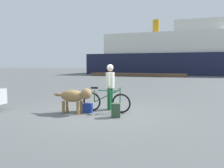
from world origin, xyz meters
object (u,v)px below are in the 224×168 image
object	(u,v)px
dog	(75,96)
backpack	(116,110)
person_cyclist	(110,83)
handbag_pannier	(88,108)
bicycle	(106,101)
sailboat_moored	(214,72)
ferry_boat	(178,55)

from	to	relation	value
dog	backpack	distance (m)	1.53
person_cyclist	handbag_pannier	size ratio (longest dim) A/B	5.20
bicycle	person_cyclist	distance (m)	0.76
dog	backpack	size ratio (longest dim) A/B	3.18
person_cyclist	sailboat_moored	xyz separation A→B (m)	(7.58, 26.78, -0.51)
ferry_boat	sailboat_moored	size ratio (longest dim) A/B	3.72
dog	handbag_pannier	bearing A→B (deg)	31.94
bicycle	backpack	world-z (taller)	bicycle
person_cyclist	backpack	xyz separation A→B (m)	(0.52, -1.02, -0.77)
ferry_boat	handbag_pannier	bearing A→B (deg)	-95.63
person_cyclist	bicycle	bearing A→B (deg)	-93.60
bicycle	handbag_pannier	bearing A→B (deg)	-154.29
bicycle	sailboat_moored	distance (m)	28.24
dog	sailboat_moored	world-z (taller)	sailboat_moored
handbag_pannier	sailboat_moored	bearing A→B (deg)	73.43
person_cyclist	dog	bearing A→B (deg)	-136.20
handbag_pannier	sailboat_moored	distance (m)	28.66
backpack	sailboat_moored	world-z (taller)	sailboat_moored
backpack	handbag_pannier	world-z (taller)	backpack
dog	handbag_pannier	xyz separation A→B (m)	(0.37, 0.23, -0.43)
backpack	person_cyclist	bearing A→B (deg)	116.94
backpack	handbag_pannier	distance (m)	1.16
bicycle	sailboat_moored	size ratio (longest dim) A/B	0.23
person_cyclist	dog	world-z (taller)	person_cyclist
dog	handbag_pannier	distance (m)	0.61
backpack	sailboat_moored	xyz separation A→B (m)	(7.06, 27.80, 0.26)
sailboat_moored	backpack	bearing A→B (deg)	-104.26
person_cyclist	backpack	world-z (taller)	person_cyclist
backpack	ferry_boat	bearing A→B (deg)	86.57
dog	sailboat_moored	bearing A→B (deg)	72.85
dog	ferry_boat	distance (m)	29.78
dog	handbag_pannier	size ratio (longest dim) A/B	4.40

